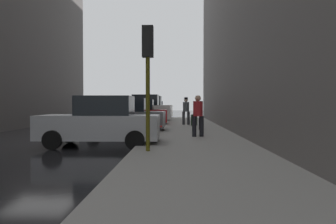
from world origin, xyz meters
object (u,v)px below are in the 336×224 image
traffic_light (148,61)px  parked_gray_coupe (125,116)px  parked_red_hatchback (137,113)px  parked_blue_sedan (153,109)px  parked_silver_sedan (101,122)px  pedestrian_with_beanie (186,109)px  pedestrian_in_red_jacket (198,114)px  parked_white_van (144,109)px  parked_bronze_suv (149,109)px  fire_hydrant (158,125)px  pedestrian_with_fedora (198,111)px  rolling_suitcase (194,120)px

traffic_light → parked_gray_coupe: bearing=103.8°
parked_red_hatchback → parked_blue_sedan: (-0.00, 15.58, 0.00)m
parked_silver_sedan → pedestrian_with_beanie: 10.23m
pedestrian_in_red_jacket → traffic_light: bearing=-112.6°
parked_silver_sedan → parked_red_hatchback: 10.54m
parked_blue_sedan → parked_white_van: bearing=-90.0°
parked_gray_coupe → parked_red_hatchback: bearing=90.0°
parked_white_van → pedestrian_in_red_jacket: (3.57, -13.35, 0.07)m
parked_blue_sedan → parked_gray_coupe: bearing=-90.0°
parked_bronze_suv → fire_hydrant: (1.80, -16.62, -0.54)m
parked_blue_sedan → pedestrian_with_beanie: size_ratio=2.39×
parked_gray_coupe → parked_red_hatchback: size_ratio=1.01×
parked_blue_sedan → fire_hydrant: size_ratio=6.03×
parked_blue_sedan → pedestrian_in_red_jacket: size_ratio=2.48×
parked_red_hatchback → pedestrian_in_red_jacket: size_ratio=2.47×
parked_white_van → parked_bronze_suv: 4.95m
parked_red_hatchback → parked_blue_sedan: 15.58m
parked_silver_sedan → parked_bronze_suv: bearing=90.0°
parked_red_hatchback → traffic_light: bearing=-81.7°
pedestrian_in_red_jacket → fire_hydrant: bearing=136.4°
parked_gray_coupe → parked_blue_sedan: bearing=90.0°
parked_bronze_suv → pedestrian_with_beanie: bearing=-72.7°
parked_red_hatchback → fire_hydrant: size_ratio=6.01×
parked_bronze_suv → parked_blue_sedan: size_ratio=1.10×
parked_bronze_suv → pedestrian_with_fedora: bearing=-75.4°
parked_bronze_suv → rolling_suitcase: bearing=-71.4°
parked_white_van → parked_bronze_suv: size_ratio=1.00×
traffic_light → rolling_suitcase: bearing=80.1°
parked_silver_sedan → fire_hydrant: (1.80, 3.67, -0.35)m
pedestrian_with_fedora → pedestrian_with_beanie: bearing=97.2°
parked_silver_sedan → traffic_light: bearing=-49.0°
parked_white_van → pedestrian_with_beanie: bearing=-59.7°
parked_silver_sedan → pedestrian_with_beanie: (3.30, 9.67, 0.29)m
parked_gray_coupe → parked_bronze_suv: (-0.00, 14.84, 0.18)m
parked_white_van → pedestrian_with_fedora: 10.32m
parked_white_van → parked_blue_sedan: (0.00, 10.79, -0.18)m
parked_silver_sedan → pedestrian_with_beanie: size_ratio=2.37×
fire_hydrant → pedestrian_in_red_jacket: 2.52m
parked_bronze_suv → pedestrian_with_beanie: 11.11m
parked_silver_sedan → pedestrian_in_red_jacket: (3.57, 1.98, 0.26)m
fire_hydrant → pedestrian_in_red_jacket: bearing=-43.6°
parked_gray_coupe → rolling_suitcase: 5.21m
parked_bronze_suv → pedestrian_in_red_jacket: bearing=-79.0°
traffic_light → rolling_suitcase: size_ratio=3.46×
fire_hydrant → traffic_light: size_ratio=0.20×
traffic_light → pedestrian_in_red_jacket: size_ratio=2.11×
fire_hydrant → pedestrian_in_red_jacket: size_ratio=0.41×
parked_bronze_suv → pedestrian_with_fedora: 15.04m
traffic_light → pedestrian_in_red_jacket: bearing=67.4°
parked_gray_coupe → parked_red_hatchback: (0.00, 5.10, 0.00)m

